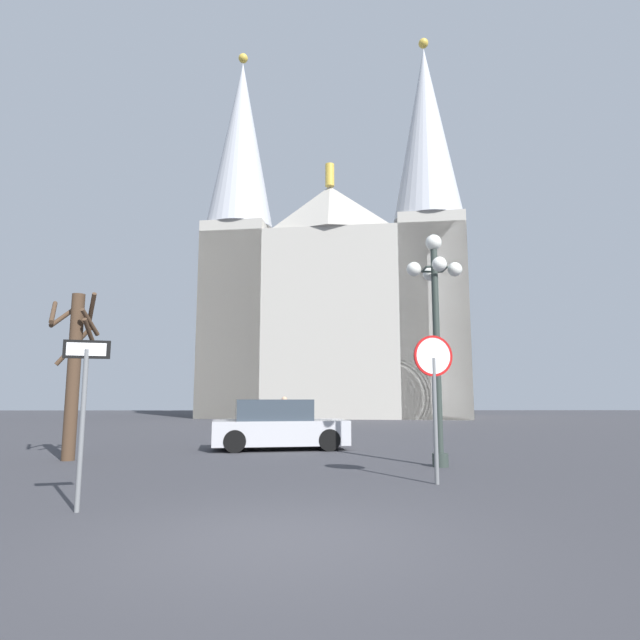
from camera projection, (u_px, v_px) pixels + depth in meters
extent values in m
plane|color=#38383D|center=(280.00, 541.00, 5.81)|extent=(120.00, 120.00, 0.00)
cube|color=#ADA89E|center=(337.00, 331.00, 45.35)|extent=(21.86, 16.00, 14.32)
pyramid|color=#ADA89E|center=(330.00, 208.00, 41.14)|extent=(7.27, 3.01, 3.50)
cylinder|color=gold|center=(330.00, 175.00, 41.52)|extent=(0.70, 0.70, 1.80)
cube|color=#ADA89E|center=(237.00, 321.00, 42.32)|extent=(5.61, 5.61, 15.16)
cone|color=#B7BAC1|center=(241.00, 144.00, 44.48)|extent=(5.44, 5.44, 14.77)
sphere|color=gold|center=(243.00, 58.00, 45.60)|extent=(0.80, 0.80, 0.80)
cube|color=#ADA89E|center=(432.00, 317.00, 40.39)|extent=(5.61, 5.61, 15.16)
cone|color=#B7BAC1|center=(426.00, 132.00, 42.55)|extent=(5.44, 5.44, 14.77)
sphere|color=gold|center=(423.00, 43.00, 43.68)|extent=(0.80, 0.80, 0.80)
cylinder|color=slate|center=(435.00, 420.00, 9.75)|extent=(0.08, 0.08, 2.28)
cylinder|color=red|center=(433.00, 356.00, 9.92)|extent=(0.76, 0.20, 0.77)
cylinder|color=white|center=(433.00, 356.00, 9.90)|extent=(0.66, 0.15, 0.67)
cylinder|color=slate|center=(82.00, 429.00, 7.41)|extent=(0.07, 0.07, 2.23)
cube|color=black|center=(87.00, 349.00, 7.57)|extent=(0.61, 0.20, 0.26)
cube|color=white|center=(86.00, 349.00, 7.55)|extent=(0.51, 0.15, 0.18)
cylinder|color=#2D3833|center=(437.00, 355.00, 12.37)|extent=(0.16, 0.16, 5.04)
cylinder|color=#2D3833|center=(440.00, 460.00, 12.03)|extent=(0.36, 0.36, 0.30)
sphere|color=white|center=(433.00, 242.00, 12.76)|extent=(0.38, 0.38, 0.38)
sphere|color=white|center=(455.00, 269.00, 12.68)|extent=(0.34, 0.34, 0.34)
cylinder|color=#2D3833|center=(445.00, 269.00, 12.67)|extent=(0.05, 0.49, 0.05)
sphere|color=white|center=(430.00, 274.00, 13.15)|extent=(0.34, 0.34, 0.34)
cylinder|color=#2D3833|center=(432.00, 272.00, 12.91)|extent=(0.49, 0.05, 0.05)
sphere|color=white|center=(414.00, 269.00, 12.66)|extent=(0.34, 0.34, 0.34)
cylinder|color=#2D3833|center=(424.00, 269.00, 12.66)|extent=(0.05, 0.49, 0.05)
sphere|color=white|center=(439.00, 264.00, 12.18)|extent=(0.34, 0.34, 0.34)
cylinder|color=#2D3833|center=(437.00, 267.00, 12.42)|extent=(0.49, 0.05, 0.05)
cylinder|color=#473323|center=(73.00, 375.00, 13.51)|extent=(0.32, 0.32, 4.21)
cylinder|color=#473323|center=(75.00, 345.00, 14.00)|extent=(0.88, 0.49, 1.15)
cylinder|color=#473323|center=(53.00, 312.00, 13.52)|extent=(0.56, 1.13, 0.75)
cylinder|color=#473323|center=(90.00, 322.00, 13.65)|extent=(0.25, 0.81, 0.64)
cylinder|color=#473323|center=(89.00, 331.00, 13.69)|extent=(0.13, 0.70, 0.61)
cylinder|color=#473323|center=(63.00, 317.00, 13.81)|extent=(0.31, 0.91, 0.66)
cylinder|color=#473323|center=(92.00, 309.00, 13.93)|extent=(0.47, 0.70, 0.78)
cube|color=#B7B7BC|center=(280.00, 432.00, 16.15)|extent=(4.25, 2.41, 0.72)
cube|color=#333D47|center=(273.00, 410.00, 16.21)|extent=(2.48, 1.95, 0.62)
cylinder|color=black|center=(320.00, 436.00, 17.15)|extent=(0.67, 0.32, 0.64)
cylinder|color=black|center=(329.00, 440.00, 15.57)|extent=(0.67, 0.32, 0.64)
cylinder|color=black|center=(234.00, 437.00, 16.67)|extent=(0.67, 0.32, 0.64)
cylinder|color=black|center=(235.00, 441.00, 15.10)|extent=(0.67, 0.32, 0.64)
cylinder|color=#594C47|center=(286.00, 429.00, 19.89)|extent=(0.12, 0.12, 0.78)
cylinder|color=#594C47|center=(282.00, 429.00, 19.89)|extent=(0.12, 0.12, 0.78)
cylinder|color=olive|center=(284.00, 410.00, 19.99)|extent=(0.32, 0.32, 0.59)
sphere|color=tan|center=(284.00, 399.00, 20.05)|extent=(0.21, 0.21, 0.21)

